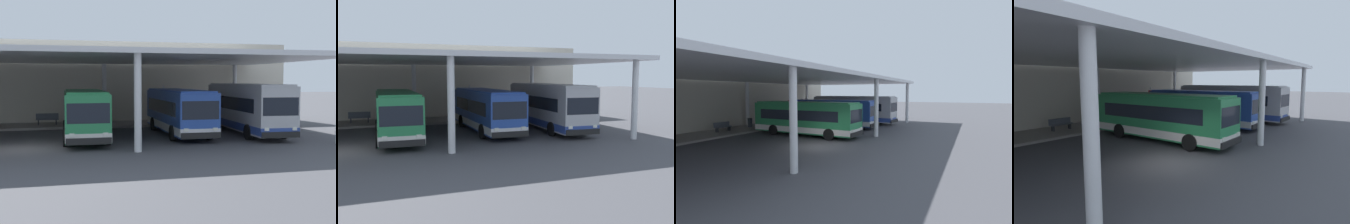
% 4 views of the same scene
% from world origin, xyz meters
% --- Properties ---
extents(ground_plane, '(200.00, 200.00, 0.00)m').
position_xyz_m(ground_plane, '(0.00, 0.00, 0.00)').
color(ground_plane, '#47474C').
extents(platform_kerb, '(42.00, 4.50, 0.18)m').
position_xyz_m(platform_kerb, '(0.00, 11.75, 0.09)').
color(platform_kerb, gray).
rests_on(platform_kerb, ground).
extents(station_building_facade, '(48.00, 1.60, 7.31)m').
position_xyz_m(station_building_facade, '(0.00, 15.00, 3.66)').
color(station_building_facade, beige).
rests_on(station_building_facade, ground).
extents(canopy_shelter, '(40.00, 17.00, 5.55)m').
position_xyz_m(canopy_shelter, '(0.00, 5.50, 5.31)').
color(canopy_shelter, silver).
rests_on(canopy_shelter, ground).
extents(bus_nearest_bay, '(2.89, 10.58, 3.17)m').
position_xyz_m(bus_nearest_bay, '(3.75, 3.56, 1.66)').
color(bus_nearest_bay, '#28844C').
rests_on(bus_nearest_bay, ground).
extents(bus_second_bay, '(2.86, 10.57, 3.17)m').
position_xyz_m(bus_second_bay, '(10.36, 4.37, 1.66)').
color(bus_second_bay, '#284CA8').
rests_on(bus_second_bay, ground).
extents(bus_middle_bay, '(3.19, 11.46, 3.57)m').
position_xyz_m(bus_middle_bay, '(15.37, 3.90, 1.84)').
color(bus_middle_bay, '#B7B7BC').
rests_on(bus_middle_bay, ground).
extents(bench_waiting, '(1.80, 0.45, 0.92)m').
position_xyz_m(bench_waiting, '(1.30, 11.82, 0.66)').
color(bench_waiting, '#4C515B').
rests_on(bench_waiting, platform_kerb).
extents(trash_bin, '(0.52, 0.52, 0.98)m').
position_xyz_m(trash_bin, '(5.05, 12.00, 0.68)').
color(trash_bin, '#33383D').
rests_on(trash_bin, platform_kerb).
extents(banner_sign, '(0.70, 0.12, 3.20)m').
position_xyz_m(banner_sign, '(10.90, 10.94, 1.98)').
color(banner_sign, '#B2B2B7').
rests_on(banner_sign, platform_kerb).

